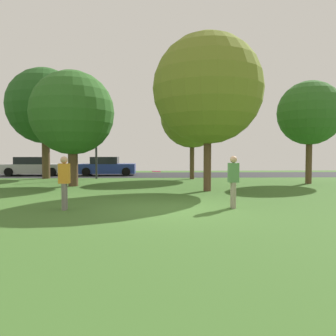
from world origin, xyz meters
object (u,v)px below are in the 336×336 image
at_px(maple_tree_near, 310,113).
at_px(oak_tree_right, 45,106).
at_px(frisbee_disc, 156,171).
at_px(parked_car_blue, 107,167).
at_px(person_thrower, 233,179).
at_px(maple_tree_far, 208,89).
at_px(oak_tree_center, 192,116).
at_px(parked_car_silver, 34,167).
at_px(person_catcher, 64,180).
at_px(oak_tree_left, 72,113).
at_px(street_lamp_post, 96,145).

distance_m(maple_tree_near, oak_tree_right, 16.77).
distance_m(frisbee_disc, parked_car_blue, 16.12).
bearing_deg(person_thrower, maple_tree_near, -128.78).
distance_m(maple_tree_near, person_thrower, 10.69).
distance_m(maple_tree_near, maple_tree_far, 7.23).
height_order(maple_tree_far, oak_tree_center, maple_tree_far).
xyz_separation_m(person_thrower, frisbee_disc, (-2.41, -0.04, 0.26)).
distance_m(frisbee_disc, parked_car_silver, 18.35).
distance_m(oak_tree_center, parked_car_blue, 8.19).
bearing_deg(person_catcher, oak_tree_left, 100.96).
height_order(maple_tree_near, person_thrower, maple_tree_near).
bearing_deg(person_thrower, oak_tree_center, -91.08).
xyz_separation_m(maple_tree_near, maple_tree_far, (-6.35, -3.39, 0.64)).
distance_m(oak_tree_left, parked_car_blue, 9.01).
height_order(parked_car_blue, street_lamp_post, street_lamp_post).
relative_size(oak_tree_left, person_thrower, 3.66).
relative_size(person_catcher, parked_car_silver, 0.36).
height_order(maple_tree_near, parked_car_blue, maple_tree_near).
relative_size(maple_tree_near, frisbee_disc, 15.22).
relative_size(oak_tree_center, street_lamp_post, 1.40).
xyz_separation_m(maple_tree_far, oak_tree_right, (-9.80, 7.82, 0.28)).
relative_size(oak_tree_right, oak_tree_left, 1.24).
bearing_deg(oak_tree_left, maple_tree_near, 3.80).
distance_m(oak_tree_center, parked_car_silver, 13.04).
bearing_deg(person_catcher, maple_tree_near, 34.47).
bearing_deg(parked_car_silver, oak_tree_right, -58.45).
xyz_separation_m(parked_car_blue, street_lamp_post, (-0.22, -3.52, 1.59)).
bearing_deg(parked_car_blue, maple_tree_far, -60.83).
bearing_deg(maple_tree_near, oak_tree_center, 150.43).
distance_m(oak_tree_left, person_thrower, 10.28).
distance_m(parked_car_silver, parked_car_blue, 5.66).
height_order(person_thrower, frisbee_disc, person_thrower).
distance_m(maple_tree_far, oak_tree_left, 7.19).
xyz_separation_m(maple_tree_far, frisbee_disc, (-2.36, -4.72, -3.45)).
bearing_deg(frisbee_disc, person_thrower, 0.84).
xyz_separation_m(oak_tree_right, parked_car_silver, (-1.96, 3.20, -4.24)).
height_order(maple_tree_near, parked_car_silver, maple_tree_near).
bearing_deg(oak_tree_right, maple_tree_far, -38.59).
bearing_deg(maple_tree_far, parked_car_silver, 136.87).
height_order(maple_tree_far, oak_tree_left, maple_tree_far).
bearing_deg(street_lamp_post, maple_tree_far, -49.57).
bearing_deg(oak_tree_center, frisbee_disc, -101.92).
xyz_separation_m(person_thrower, parked_car_silver, (-11.82, 15.71, -0.25)).
relative_size(person_catcher, parked_car_blue, 0.38).
bearing_deg(person_catcher, maple_tree_far, 41.89).
xyz_separation_m(person_thrower, parked_car_blue, (-6.16, 15.63, -0.24)).
relative_size(frisbee_disc, street_lamp_post, 0.08).
height_order(oak_tree_center, street_lamp_post, oak_tree_center).
bearing_deg(street_lamp_post, oak_tree_right, 173.49).
bearing_deg(person_catcher, parked_car_silver, 111.86).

